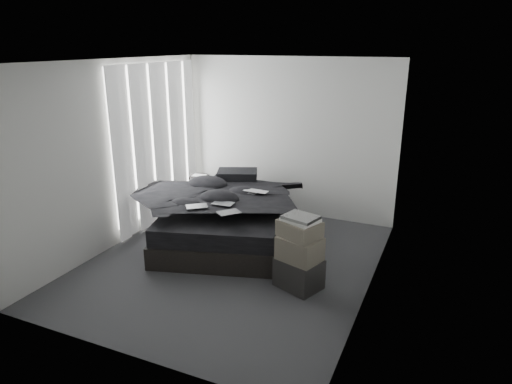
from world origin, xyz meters
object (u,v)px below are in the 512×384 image
at_px(side_stand, 200,192).
at_px(bed, 226,230).
at_px(box_lower, 299,273).
at_px(laptop, 254,187).

bearing_deg(side_stand, bed, -44.09).
xyz_separation_m(side_stand, box_lower, (2.49, -1.91, -0.11)).
height_order(laptop, side_stand, laptop).
xyz_separation_m(laptop, side_stand, (-1.43, 0.85, -0.52)).
distance_m(bed, side_stand, 1.47).
bearing_deg(laptop, bed, -154.50).
bearing_deg(side_stand, box_lower, -37.48).
xyz_separation_m(laptop, box_lower, (1.05, -1.05, -0.63)).
distance_m(bed, laptop, 0.78).
xyz_separation_m(bed, laptop, (0.38, 0.17, 0.66)).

